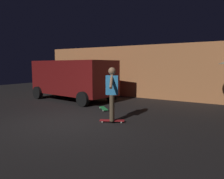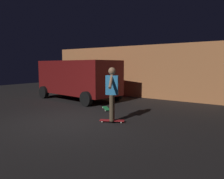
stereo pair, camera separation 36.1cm
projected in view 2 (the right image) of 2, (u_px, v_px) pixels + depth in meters
name	position (u px, v px, depth m)	size (l,w,h in m)	color
ground_plane	(65.00, 123.00, 6.86)	(28.00, 28.00, 0.00)	black
low_building	(165.00, 71.00, 13.00)	(13.88, 3.52, 2.88)	#C67A47
parked_van	(78.00, 77.00, 11.35)	(4.80, 2.71, 2.03)	maroon
skateboard_ridden	(112.00, 121.00, 6.89)	(0.79, 0.53, 0.07)	#AD1E23
skateboard_spare	(106.00, 108.00, 8.83)	(0.71, 0.68, 0.07)	green
skater	(112.00, 90.00, 6.78)	(0.53, 0.91, 1.67)	brown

